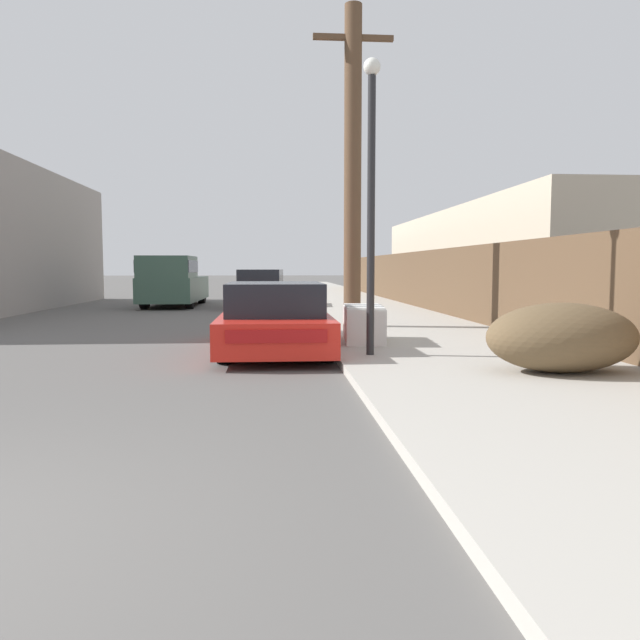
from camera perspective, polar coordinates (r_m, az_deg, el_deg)
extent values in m
cube|color=#ADA89E|center=(26.82, 2.13, 1.83)|extent=(4.20, 63.00, 0.12)
cube|color=silver|center=(11.39, 4.00, -0.40)|extent=(0.80, 1.60, 0.62)
cube|color=white|center=(11.36, 4.01, 1.24)|extent=(0.77, 1.54, 0.03)
cube|color=#333335|center=(11.85, 4.75, 1.52)|extent=(0.05, 0.20, 0.02)
cube|color=gray|center=(11.61, 3.92, 1.41)|extent=(0.70, 0.12, 0.01)
cube|color=gray|center=(11.13, 4.10, 1.26)|extent=(0.70, 0.12, 0.01)
cube|color=red|center=(11.03, -4.16, -0.66)|extent=(1.85, 4.59, 0.53)
cube|color=black|center=(10.58, -4.15, 1.99)|extent=(1.58, 2.21, 0.53)
cube|color=#B21414|center=(8.72, -3.99, -1.51)|extent=(1.43, 0.04, 0.19)
cylinder|color=black|center=(12.47, -7.88, -0.45)|extent=(0.20, 0.66, 0.66)
cylinder|color=black|center=(12.48, -0.58, -0.40)|extent=(0.20, 0.66, 0.66)
cylinder|color=black|center=(9.65, -8.78, -2.00)|extent=(0.20, 0.66, 0.66)
cylinder|color=black|center=(9.67, 0.65, -1.93)|extent=(0.20, 0.66, 0.66)
cube|color=#5B1E19|center=(22.76, -5.37, 2.35)|extent=(2.02, 4.32, 0.70)
cube|color=black|center=(22.58, -5.42, 3.92)|extent=(1.64, 2.46, 0.55)
cube|color=#B21414|center=(20.65, -5.90, 2.44)|extent=(1.33, 0.13, 0.25)
cylinder|color=black|center=(24.14, -6.82, 2.05)|extent=(0.25, 0.63, 0.62)
cylinder|color=black|center=(24.01, -3.34, 2.07)|extent=(0.25, 0.63, 0.62)
cylinder|color=black|center=(21.56, -7.62, 1.71)|extent=(0.25, 0.63, 0.62)
cylinder|color=black|center=(21.42, -3.73, 1.73)|extent=(0.25, 0.63, 0.62)
cube|color=#385647|center=(24.41, -13.11, 2.81)|extent=(2.01, 5.36, 0.88)
cube|color=#385647|center=(22.96, -13.77, 4.74)|extent=(1.84, 2.43, 0.77)
cube|color=black|center=(22.96, -13.77, 4.79)|extent=(1.88, 2.38, 0.42)
cylinder|color=black|center=(22.67, -11.81, 2.13)|extent=(0.28, 0.88, 0.87)
cylinder|color=black|center=(22.95, -15.76, 2.08)|extent=(0.28, 0.88, 0.87)
cylinder|color=black|center=(25.93, -10.76, 2.47)|extent=(0.28, 0.88, 0.87)
cylinder|color=black|center=(26.18, -14.22, 2.43)|extent=(0.28, 0.88, 0.87)
cylinder|color=brown|center=(14.51, 3.01, 13.67)|extent=(0.39, 0.39, 7.15)
cube|color=brown|center=(15.21, 3.06, 24.38)|extent=(1.80, 0.12, 0.12)
cylinder|color=#232326|center=(9.65, 4.69, 9.31)|extent=(0.12, 0.12, 4.21)
sphere|color=white|center=(10.07, 4.78, 22.08)|extent=(0.26, 0.26, 0.26)
ellipsoid|color=brown|center=(8.61, 21.24, -1.50)|extent=(1.97, 1.26, 0.90)
cube|color=brown|center=(23.67, 7.82, 3.82)|extent=(0.08, 39.24, 1.89)
cube|color=beige|center=(26.50, 17.16, 5.46)|extent=(6.00, 19.86, 3.71)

